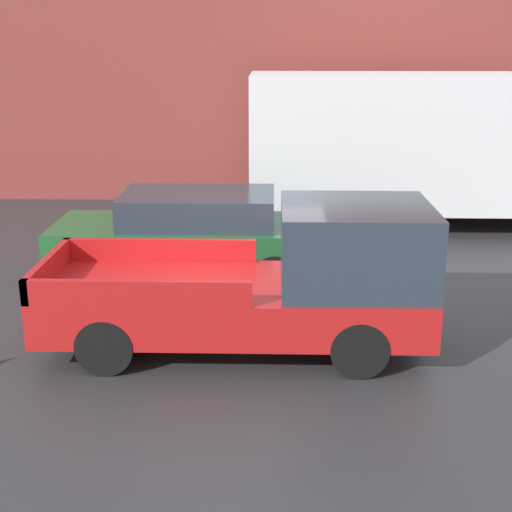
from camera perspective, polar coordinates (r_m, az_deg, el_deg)
ground_plane at (r=10.63m, az=-1.26°, el=-5.98°), size 60.00×60.00×0.00m
building_wall at (r=18.76m, az=0.00°, el=12.65°), size 28.00×0.15×5.44m
pickup_truck at (r=9.77m, az=1.53°, el=-2.14°), size 5.25×2.02×2.04m
car at (r=12.73m, az=-5.07°, el=1.72°), size 4.83×1.93×1.57m
delivery_truck at (r=16.65m, az=12.49°, el=8.62°), size 8.00×2.59×3.41m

